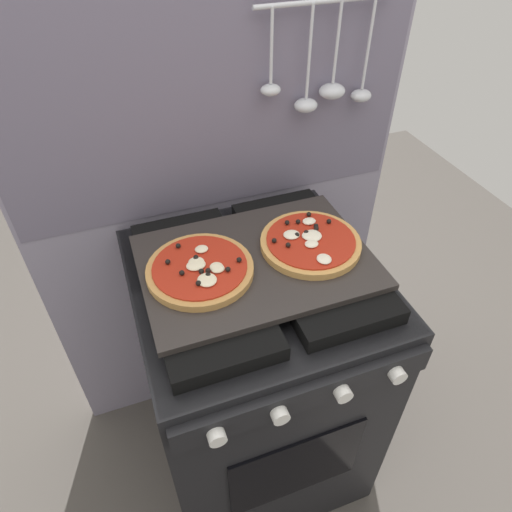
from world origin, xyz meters
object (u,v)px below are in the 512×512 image
object	(u,v)px
pizza_left	(200,269)
pizza_right	(310,242)
stove	(256,374)
baking_tray	(256,262)

from	to	relation	value
pizza_left	pizza_right	distance (m)	0.28
stove	pizza_right	world-z (taller)	pizza_right
baking_tray	stove	bearing A→B (deg)	-90.00
pizza_left	stove	bearing A→B (deg)	0.10
pizza_left	pizza_right	world-z (taller)	same
baking_tray	pizza_left	bearing A→B (deg)	-179.21
baking_tray	pizza_right	world-z (taller)	pizza_right
stove	pizza_left	world-z (taller)	pizza_left
baking_tray	pizza_right	size ratio (longest dim) A/B	2.21
pizza_left	pizza_right	size ratio (longest dim) A/B	1.00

